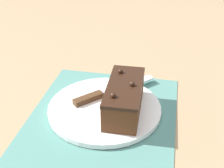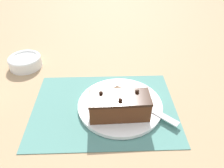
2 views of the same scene
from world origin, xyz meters
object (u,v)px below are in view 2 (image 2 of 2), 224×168
Objects in this scene: serving_knife at (133,99)px; small_bowl at (25,61)px; chocolate_cake at (119,106)px; cake_plate at (120,104)px.

small_bowl is at bearing -75.99° from serving_knife.
chocolate_cake is at bearing 5.71° from serving_knife.
cake_plate is at bearing 83.36° from chocolate_cake.
cake_plate is at bearing -34.18° from small_bowl.
small_bowl is (-0.42, 0.24, 0.00)m from serving_knife.
cake_plate is 0.07m from chocolate_cake.
small_bowl is (-0.37, 0.25, 0.02)m from cake_plate.
cake_plate is at bearing -29.25° from serving_knife.
small_bowl is at bearing 145.82° from cake_plate.
small_bowl reaches higher than cake_plate.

